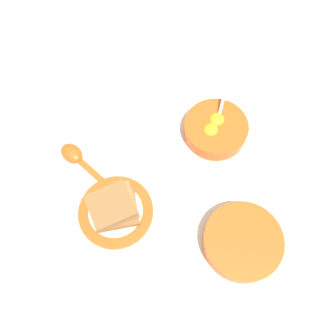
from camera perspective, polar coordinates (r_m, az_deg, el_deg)
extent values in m
plane|color=beige|center=(0.80, 0.33, -2.92)|extent=(3.00, 3.00, 0.00)
cylinder|color=#DB5119|center=(0.86, 8.28, 6.69)|extent=(0.16, 0.16, 0.04)
cylinder|color=white|center=(0.85, 8.33, 6.89)|extent=(0.13, 0.13, 0.02)
ellipsoid|color=yellow|center=(0.85, 8.53, 8.36)|extent=(0.04, 0.04, 0.02)
ellipsoid|color=yellow|center=(0.83, 7.46, 6.61)|extent=(0.04, 0.04, 0.02)
cylinder|color=black|center=(0.84, 9.50, 6.94)|extent=(0.04, 0.04, 0.00)
ellipsoid|color=silver|center=(0.85, 8.69, 8.26)|extent=(0.03, 0.02, 0.01)
cube|color=silver|center=(0.86, 9.45, 11.13)|extent=(0.03, 0.05, 0.03)
cylinder|color=#DB5119|center=(0.78, -9.06, -7.50)|extent=(0.18, 0.18, 0.01)
cylinder|color=white|center=(0.78, -9.12, -7.37)|extent=(0.13, 0.13, 0.00)
cube|color=brown|center=(0.77, -8.94, -7.21)|extent=(0.13, 0.13, 0.02)
cube|color=#9E7042|center=(0.75, -9.35, -6.40)|extent=(0.12, 0.12, 0.02)
cube|color=brown|center=(0.73, -9.94, -6.47)|extent=(0.12, 0.12, 0.02)
ellipsoid|color=#DB5119|center=(0.86, -16.43, 2.50)|extent=(0.06, 0.05, 0.03)
cube|color=#DB5119|center=(0.83, -13.35, -0.43)|extent=(0.08, 0.01, 0.01)
cylinder|color=#DB5119|center=(0.76, 12.73, -12.48)|extent=(0.17, 0.17, 0.04)
cylinder|color=white|center=(0.75, 12.93, -12.28)|extent=(0.14, 0.14, 0.01)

